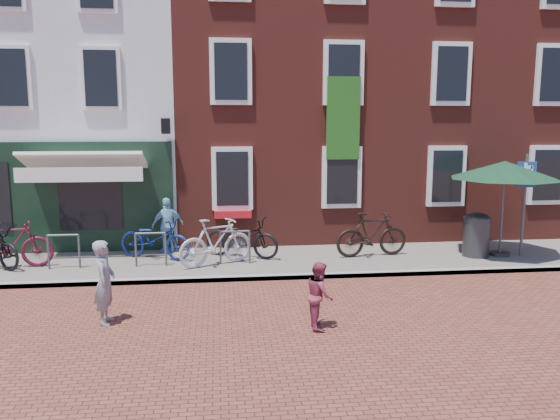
{
  "coord_description": "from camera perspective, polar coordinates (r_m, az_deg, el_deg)",
  "views": [
    {
      "loc": [
        0.12,
        -11.87,
        3.51
      ],
      "look_at": [
        1.58,
        1.09,
        1.42
      ],
      "focal_mm": 35.41,
      "sensor_mm": 36.0,
      "label": 1
    }
  ],
  "objects": [
    {
      "name": "boy",
      "position": [
        9.58,
        4.12,
        -8.75
      ],
      "size": [
        0.46,
        0.58,
        1.16
      ],
      "primitive_type": "imported",
      "rotation": [
        0.0,
        0.0,
        1.54
      ],
      "color": "#91354A",
      "rests_on": "ground"
    },
    {
      "name": "building_stucco",
      "position": [
        19.58,
        -22.04,
        11.35
      ],
      "size": [
        8.0,
        8.0,
        9.0
      ],
      "primitive_type": "cube",
      "color": "silver",
      "rests_on": "ground"
    },
    {
      "name": "parking_sign",
      "position": [
        15.27,
        23.99,
        1.91
      ],
      "size": [
        0.5,
        0.07,
        2.61
      ],
      "color": "#4C4C4F",
      "rests_on": "sidewalk"
    },
    {
      "name": "cafe_person",
      "position": [
        14.78,
        -11.52,
        -1.54
      ],
      "size": [
        0.92,
        0.65,
        1.45
      ],
      "primitive_type": "imported",
      "rotation": [
        0.0,
        0.0,
        3.52
      ],
      "color": "#91C9EA",
      "rests_on": "sidewalk"
    },
    {
      "name": "parasol",
      "position": [
        15.05,
        22.22,
        4.17
      ],
      "size": [
        2.75,
        2.75,
        2.53
      ],
      "color": "#4C4C4F",
      "rests_on": "sidewalk"
    },
    {
      "name": "building_brick_right",
      "position": [
        20.5,
        16.61,
        12.9
      ],
      "size": [
        6.0,
        8.0,
        10.0
      ],
      "primitive_type": "cube",
      "color": "maroon",
      "rests_on": "ground"
    },
    {
      "name": "woman",
      "position": [
        10.18,
        -17.65,
        -7.11
      ],
      "size": [
        0.36,
        0.55,
        1.49
      ],
      "primitive_type": "imported",
      "rotation": [
        0.0,
        0.0,
        1.58
      ],
      "color": "gray",
      "rests_on": "ground"
    },
    {
      "name": "bicycle_4",
      "position": [
        14.02,
        -3.94,
        -2.83
      ],
      "size": [
        2.07,
        1.47,
        1.03
      ],
      "primitive_type": "imported",
      "rotation": [
        0.0,
        0.0,
        1.12
      ],
      "color": "black",
      "rests_on": "sidewalk"
    },
    {
      "name": "sidewalk",
      "position": [
        13.84,
        -2.6,
        -5.39
      ],
      "size": [
        24.0,
        3.0,
        0.1
      ],
      "primitive_type": "cube",
      "color": "slate",
      "rests_on": "ground"
    },
    {
      "name": "building_brick_mid",
      "position": [
        19.02,
        -0.77,
        13.6
      ],
      "size": [
        6.0,
        8.0,
        10.0
      ],
      "primitive_type": "cube",
      "color": "maroon",
      "rests_on": "ground"
    },
    {
      "name": "ground",
      "position": [
        12.38,
        -6.79,
        -7.44
      ],
      "size": [
        80.0,
        80.0,
        0.0
      ],
      "primitive_type": "plane",
      "color": "brown"
    },
    {
      "name": "bicycle_3",
      "position": [
        13.29,
        -6.63,
        -3.29
      ],
      "size": [
        1.95,
        1.31,
        1.14
      ],
      "primitive_type": "imported",
      "rotation": [
        0.0,
        0.0,
        2.02
      ],
      "color": "#B3B3B5",
      "rests_on": "sidewalk"
    },
    {
      "name": "litter_bin",
      "position": [
        14.95,
        19.62,
        -2.18
      ],
      "size": [
        0.65,
        0.65,
        1.2
      ],
      "color": "#373739",
      "rests_on": "sidewalk"
    },
    {
      "name": "bicycle_5",
      "position": [
        14.27,
        9.45,
        -2.5
      ],
      "size": [
        1.96,
        0.78,
        1.14
      ],
      "primitive_type": "imported",
      "rotation": [
        0.0,
        0.0,
        1.7
      ],
      "color": "black",
      "rests_on": "sidewalk"
    },
    {
      "name": "bicycle_2",
      "position": [
        14.19,
        -12.78,
        -2.9
      ],
      "size": [
        2.07,
        1.46,
        1.03
      ],
      "primitive_type": "imported",
      "rotation": [
        0.0,
        0.0,
        1.13
      ],
      "color": "navy",
      "rests_on": "sidewalk"
    },
    {
      "name": "bicycle_1",
      "position": [
        14.37,
        -26.1,
        -3.23
      ],
      "size": [
        1.96,
        0.81,
        1.14
      ],
      "primitive_type": "imported",
      "rotation": [
        0.0,
        0.0,
        1.72
      ],
      "color": "#531222",
      "rests_on": "sidewalk"
    }
  ]
}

